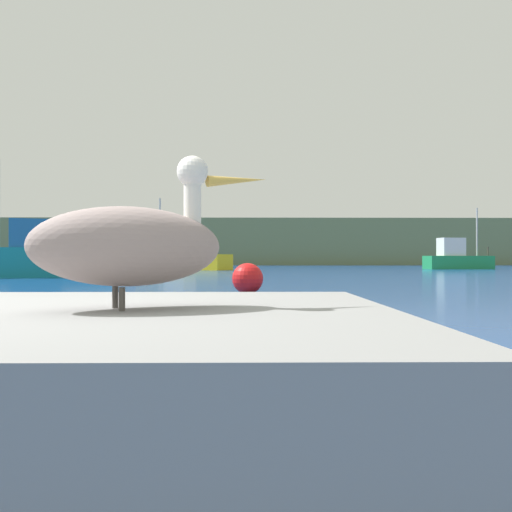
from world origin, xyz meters
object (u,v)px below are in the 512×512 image
object	(u,v)px
pelican	(132,243)
fishing_boat_green	(457,258)
fishing_boat_teal	(42,256)
mooring_buoy	(248,279)
fishing_boat_yellow	(183,259)

from	to	relation	value
pelican	fishing_boat_green	world-z (taller)	fishing_boat_green
fishing_boat_teal	fishing_boat_green	world-z (taller)	fishing_boat_teal
mooring_buoy	fishing_boat_teal	bearing A→B (deg)	128.08
fishing_boat_teal	mooring_buoy	world-z (taller)	fishing_boat_teal
fishing_boat_yellow	mooring_buoy	bearing A→B (deg)	126.85
fishing_boat_yellow	fishing_boat_green	world-z (taller)	fishing_boat_yellow
fishing_boat_green	fishing_boat_yellow	bearing A→B (deg)	176.73
pelican	mooring_buoy	distance (m)	9.92
fishing_boat_green	mooring_buoy	distance (m)	33.43
fishing_boat_green	mooring_buoy	xyz separation A→B (m)	(-15.98, -29.35, -0.48)
pelican	fishing_boat_yellow	world-z (taller)	fishing_boat_yellow
pelican	fishing_boat_yellow	xyz separation A→B (m)	(-4.17, 37.02, -0.12)
pelican	fishing_boat_green	xyz separation A→B (m)	(16.53, 39.25, -0.05)
fishing_boat_green	pelican	bearing A→B (deg)	-122.26
pelican	fishing_boat_green	size ratio (longest dim) A/B	0.23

